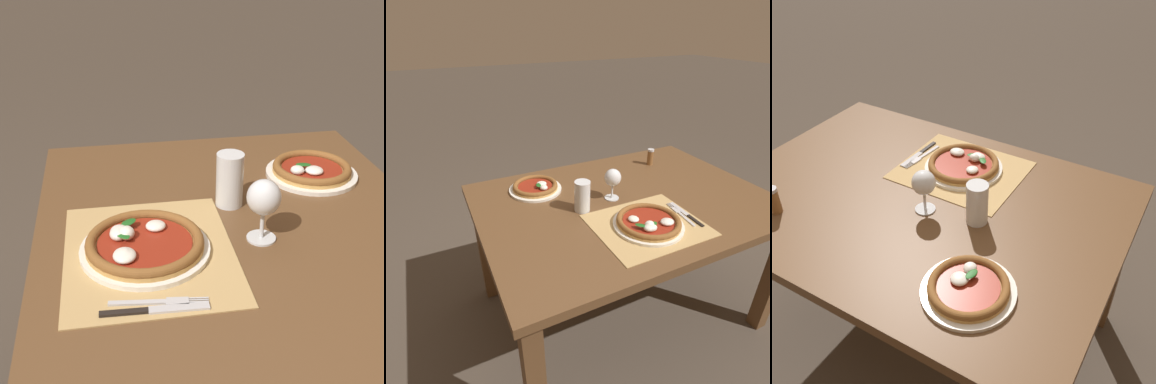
% 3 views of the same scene
% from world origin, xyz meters
% --- Properties ---
extents(ground_plane, '(24.00, 24.00, 0.00)m').
position_xyz_m(ground_plane, '(0.00, 0.00, 0.00)').
color(ground_plane, '#473D33').
extents(dining_table, '(1.41, 1.00, 0.74)m').
position_xyz_m(dining_table, '(0.00, 0.00, 0.65)').
color(dining_table, brown).
rests_on(dining_table, ground).
extents(paper_placemat, '(0.46, 0.38, 0.00)m').
position_xyz_m(paper_placemat, '(-0.04, -0.23, 0.74)').
color(paper_placemat, tan).
rests_on(paper_placemat, dining_table).
extents(pizza_near, '(0.30, 0.30, 0.05)m').
position_xyz_m(pizza_near, '(-0.05, -0.24, 0.76)').
color(pizza_near, silver).
rests_on(pizza_near, paper_placemat).
extents(pizza_far, '(0.27, 0.27, 0.05)m').
position_xyz_m(pizza_far, '(-0.36, 0.28, 0.76)').
color(pizza_far, silver).
rests_on(pizza_far, dining_table).
extents(wine_glass, '(0.08, 0.08, 0.16)m').
position_xyz_m(wine_glass, '(-0.06, 0.04, 0.85)').
color(wine_glass, silver).
rests_on(wine_glass, dining_table).
extents(pint_glass, '(0.07, 0.07, 0.15)m').
position_xyz_m(pint_glass, '(-0.24, 0.00, 0.81)').
color(pint_glass, silver).
rests_on(pint_glass, dining_table).
extents(fork, '(0.04, 0.20, 0.00)m').
position_xyz_m(fork, '(0.14, -0.23, 0.75)').
color(fork, '#B7B7BC').
rests_on(fork, paper_placemat).
extents(knife, '(0.03, 0.22, 0.01)m').
position_xyz_m(knife, '(0.16, -0.24, 0.75)').
color(knife, black).
rests_on(knife, paper_placemat).
extents(pepper_shaker, '(0.04, 0.04, 0.10)m').
position_xyz_m(pepper_shaker, '(0.37, 0.30, 0.79)').
color(pepper_shaker, brown).
rests_on(pepper_shaker, dining_table).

